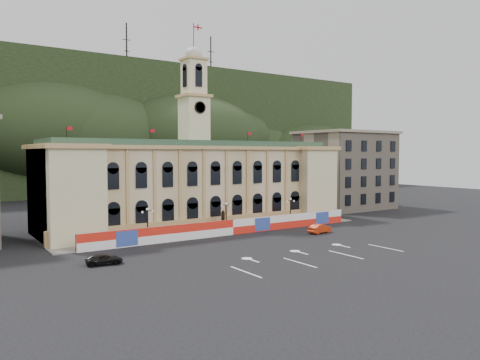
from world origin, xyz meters
TOP-DOWN VIEW (x-y plane):
  - ground at (0.00, 0.00)m, footprint 260.00×260.00m
  - lane_markings at (0.00, -5.00)m, footprint 26.00×10.00m
  - hill_ridge at (0.03, 121.99)m, footprint 230.00×80.00m
  - city_hall at (0.00, 27.63)m, footprint 56.20×17.60m
  - side_building_right at (43.00, 30.93)m, footprint 21.00×17.00m
  - hoarding_fence at (0.06, 15.07)m, footprint 50.00×0.44m
  - pavement at (0.00, 17.75)m, footprint 56.00×5.50m
  - statue at (0.00, 18.00)m, footprint 1.40×1.40m
  - lamp_left at (-14.00, 17.00)m, footprint 1.96×0.44m
  - lamp_center at (0.00, 17.00)m, footprint 1.96×0.44m
  - lamp_right at (14.00, 17.00)m, footprint 1.96×0.44m
  - red_sedan at (12.93, 8.19)m, footprint 2.99×5.15m
  - black_suv at (-24.02, 6.40)m, footprint 3.33×4.95m

SIDE VIEW (x-z plane):
  - ground at x=0.00m, z-range 0.00..0.00m
  - lane_markings at x=0.00m, z-range -0.01..0.01m
  - pavement at x=0.00m, z-range 0.00..0.16m
  - black_suv at x=-24.02m, z-range 0.00..1.20m
  - red_sedan at x=12.93m, z-range 0.00..1.54m
  - statue at x=0.00m, z-range -0.67..3.05m
  - hoarding_fence at x=0.06m, z-range 0.00..2.50m
  - lamp_left at x=-14.00m, z-range 0.50..5.65m
  - lamp_center at x=0.00m, z-range 0.50..5.65m
  - lamp_right at x=14.00m, z-range 0.50..5.65m
  - city_hall at x=0.00m, z-range -10.70..26.40m
  - side_building_right at x=43.00m, z-range 0.03..18.63m
  - hill_ridge at x=0.03m, z-range -12.52..51.48m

